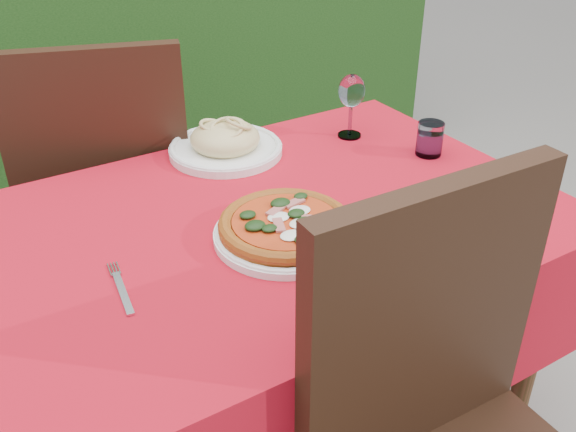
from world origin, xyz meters
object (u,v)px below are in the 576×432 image
pasta_plate (225,143)px  water_glass (430,140)px  wine_glass (352,94)px  chair_far (108,187)px  pizza_plate (286,228)px  fork (123,293)px

pasta_plate → water_glass: water_glass is taller
pasta_plate → wine_glass: (0.33, -0.08, 0.09)m
chair_far → pizza_plate: size_ratio=3.47×
pasta_plate → wine_glass: bearing=-13.3°
water_glass → fork: 0.87m
pizza_plate → water_glass: size_ratio=3.38×
pizza_plate → wine_glass: 0.54m
pizza_plate → wine_glass: size_ratio=1.70×
chair_far → fork: 0.76m
water_glass → fork: size_ratio=0.48×
chair_far → pasta_plate: bearing=147.4°
chair_far → pizza_plate: chair_far is taller
chair_far → water_glass: (0.67, -0.57, 0.20)m
pizza_plate → chair_far: bearing=102.4°
water_glass → wine_glass: size_ratio=0.50×
pizza_plate → pasta_plate: (0.08, 0.42, 0.00)m
pizza_plate → pasta_plate: size_ratio=1.01×
pizza_plate → pasta_plate: 0.43m
chair_far → fork: size_ratio=5.68×
pasta_plate → water_glass: 0.52m
fork → pasta_plate: bearing=52.8°
chair_far → water_glass: size_ratio=11.75×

